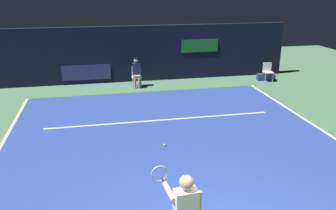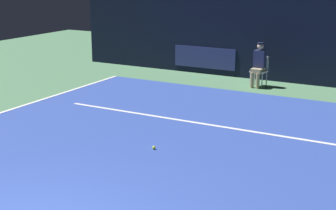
{
  "view_description": "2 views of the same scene",
  "coord_description": "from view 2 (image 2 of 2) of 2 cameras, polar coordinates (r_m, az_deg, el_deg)",
  "views": [
    {
      "loc": [
        -1.99,
        -4.84,
        4.42
      ],
      "look_at": [
        0.15,
        5.53,
        0.73
      ],
      "focal_mm": 37.28,
      "sensor_mm": 36.0,
      "label": 1
    },
    {
      "loc": [
        4.6,
        -4.14,
        3.5
      ],
      "look_at": [
        -0.21,
        4.55,
        0.8
      ],
      "focal_mm": 54.89,
      "sensor_mm": 36.0,
      "label": 2
    }
  ],
  "objects": [
    {
      "name": "ground_plane",
      "position": [
        10.16,
        0.14,
        -4.96
      ],
      "size": [
        29.09,
        29.09,
        0.0
      ],
      "primitive_type": "plane",
      "color": "#4C7A56"
    },
    {
      "name": "court_surface",
      "position": [
        10.16,
        0.14,
        -4.92
      ],
      "size": [
        9.83,
        10.44,
        0.01
      ],
      "primitive_type": "cube",
      "color": "#2D479E",
      "rests_on": "ground"
    },
    {
      "name": "line_service",
      "position": [
        11.71,
        4.45,
        -2.18
      ],
      "size": [
        7.67,
        0.1,
        0.01
      ],
      "primitive_type": "cube",
      "color": "white",
      "rests_on": "court_surface"
    },
    {
      "name": "back_wall",
      "position": [
        16.37,
        12.45,
        7.09
      ],
      "size": [
        14.41,
        0.33,
        2.6
      ],
      "color": "black",
      "rests_on": "ground"
    },
    {
      "name": "line_judge_on_chair",
      "position": [
        15.52,
        10.06,
        4.5
      ],
      "size": [
        0.47,
        0.55,
        1.32
      ],
      "color": "white",
      "rests_on": "ground"
    },
    {
      "name": "tennis_ball",
      "position": [
        10.13,
        -1.58,
        -4.75
      ],
      "size": [
        0.07,
        0.07,
        0.07
      ],
      "primitive_type": "sphere",
      "color": "#CCE033",
      "rests_on": "court_surface"
    }
  ]
}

